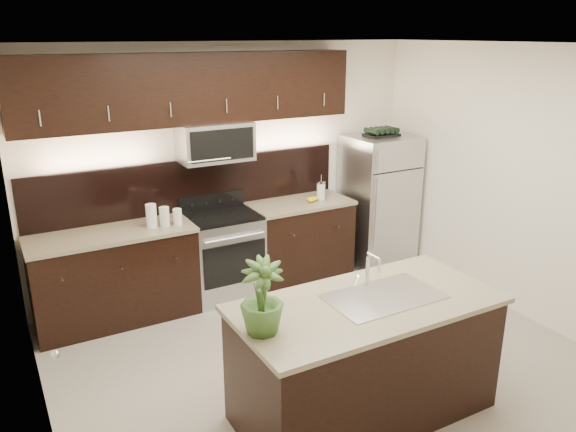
{
  "coord_description": "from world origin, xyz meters",
  "views": [
    {
      "loc": [
        -2.4,
        -3.63,
        2.78
      ],
      "look_at": [
        -0.07,
        0.55,
        1.22
      ],
      "focal_mm": 35.0,
      "sensor_mm": 36.0,
      "label": 1
    }
  ],
  "objects": [
    {
      "name": "room_walls",
      "position": [
        -0.11,
        -0.04,
        1.7
      ],
      "size": [
        4.52,
        4.02,
        2.71
      ],
      "color": "silver",
      "rests_on": "ground"
    },
    {
      "name": "french_press",
      "position": [
        0.97,
        1.64,
        1.05
      ],
      "size": [
        0.1,
        0.1,
        0.29
      ],
      "rotation": [
        0.0,
        0.0,
        0.17
      ],
      "color": "silver",
      "rests_on": "counter_run"
    },
    {
      "name": "sink_faucet",
      "position": [
        0.02,
        -0.71,
        0.96
      ],
      "size": [
        0.84,
        0.5,
        0.28
      ],
      "color": "silver",
      "rests_on": "island"
    },
    {
      "name": "refrigerator",
      "position": [
        1.8,
        1.63,
        0.8
      ],
      "size": [
        0.78,
        0.7,
        1.61
      ],
      "primitive_type": "cube",
      "color": "#B2B2B7",
      "rests_on": "ground"
    },
    {
      "name": "bananas",
      "position": [
        0.79,
        1.61,
        0.97
      ],
      "size": [
        0.21,
        0.19,
        0.05
      ],
      "primitive_type": "ellipsoid",
      "rotation": [
        0.0,
        0.0,
        0.43
      ],
      "color": "gold",
      "rests_on": "counter_run"
    },
    {
      "name": "counter_run",
      "position": [
        -0.46,
        1.69,
        0.47
      ],
      "size": [
        3.51,
        0.65,
        0.94
      ],
      "color": "black",
      "rests_on": "ground"
    },
    {
      "name": "wine_rack",
      "position": [
        1.8,
        1.63,
        1.65
      ],
      "size": [
        0.4,
        0.25,
        0.1
      ],
      "color": "black",
      "rests_on": "refrigerator"
    },
    {
      "name": "ground",
      "position": [
        0.0,
        0.0,
        0.0
      ],
      "size": [
        4.5,
        4.5,
        0.0
      ],
      "primitive_type": "plane",
      "color": "gray",
      "rests_on": "ground"
    },
    {
      "name": "island",
      "position": [
        -0.13,
        -0.72,
        0.47
      ],
      "size": [
        1.96,
        0.96,
        0.94
      ],
      "color": "black",
      "rests_on": "ground"
    },
    {
      "name": "canisters",
      "position": [
        -0.92,
        1.62,
        1.04
      ],
      "size": [
        0.34,
        0.16,
        0.23
      ],
      "rotation": [
        0.0,
        0.0,
        -0.24
      ],
      "color": "silver",
      "rests_on": "counter_run"
    },
    {
      "name": "upper_fixtures",
      "position": [
        -0.43,
        1.84,
        2.14
      ],
      "size": [
        3.49,
        0.4,
        1.66
      ],
      "color": "black",
      "rests_on": "counter_run"
    },
    {
      "name": "plant",
      "position": [
        -0.98,
        -0.74,
        1.19
      ],
      "size": [
        0.35,
        0.35,
        0.5
      ],
      "primitive_type": "imported",
      "rotation": [
        0.0,
        0.0,
        -0.28
      ],
      "color": "#335421",
      "rests_on": "island"
    }
  ]
}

